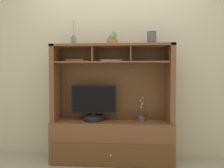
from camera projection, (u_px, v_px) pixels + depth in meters
The scene contains 10 objects.
floor_plane at pixel (112, 161), 2.66m from camera, with size 6.00×6.00×0.02m, color #A19C87.
back_wall at pixel (113, 55), 2.84m from camera, with size 6.00×0.02×2.80m, color beige.
media_console at pixel (112, 127), 2.65m from camera, with size 1.55×0.45×1.51m.
tv_monitor at pixel (94, 106), 2.63m from camera, with size 0.58×0.26×0.46m.
potted_orchid at pixel (142, 116), 2.63m from camera, with size 0.11×0.11×0.31m.
magazine_stack_left at pixel (76, 61), 2.68m from camera, with size 0.38×0.19×0.03m.
magazine_stack_centre at pixel (111, 61), 2.59m from camera, with size 0.30×0.20×0.02m.
diffuser_bottle at pixel (74, 41), 2.63m from camera, with size 0.07×0.07×0.33m.
potted_succulent at pixel (112, 40), 2.60m from camera, with size 0.16×0.16×0.18m.
ceramic_vase at pixel (152, 38), 2.55m from camera, with size 0.12×0.12×0.16m.
Camera 1 is at (0.18, -2.61, 1.11)m, focal length 32.39 mm.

